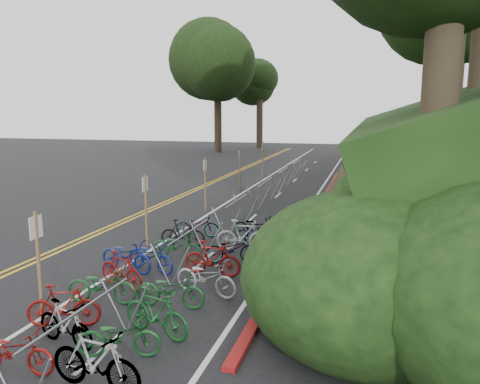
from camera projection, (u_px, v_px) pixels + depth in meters
name	position (u px, v px, depth m)	size (l,w,h in m)	color
ground	(34.00, 297.00, 11.72)	(120.00, 120.00, 0.00)	black
road_markings	(199.00, 214.00, 21.13)	(7.47, 80.00, 0.01)	gold
red_curb	(317.00, 211.00, 21.58)	(0.25, 28.00, 0.10)	maroon
embankment	(464.00, 149.00, 25.91)	(14.30, 48.14, 9.11)	black
bike_rack_front	(81.00, 325.00, 8.30)	(1.13, 3.26, 1.14)	gray
bike_racks_rest	(265.00, 188.00, 23.11)	(1.14, 23.00, 1.17)	gray
signpost_near	(38.00, 258.00, 10.27)	(0.08, 0.40, 2.46)	brown
signposts_rest	(224.00, 173.00, 24.60)	(0.08, 18.40, 2.50)	brown
bike_front	(126.00, 256.00, 13.53)	(1.81, 0.63, 0.95)	navy
bike_valet	(172.00, 269.00, 12.43)	(3.50, 11.46, 1.07)	maroon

